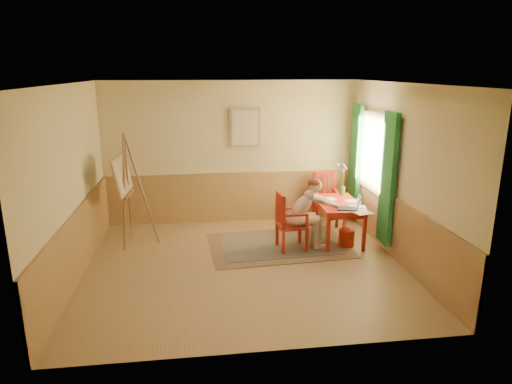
{
  "coord_description": "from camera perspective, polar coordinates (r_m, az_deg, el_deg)",
  "views": [
    {
      "loc": [
        -0.67,
        -6.5,
        2.99
      ],
      "look_at": [
        0.25,
        0.55,
        1.05
      ],
      "focal_mm": 31.56,
      "sensor_mm": 36.0,
      "label": 1
    }
  ],
  "objects": [
    {
      "name": "vase",
      "position": [
        8.54,
        10.91,
        1.44
      ],
      "size": [
        0.21,
        0.31,
        0.59
      ],
      "color": "#3F724C",
      "rests_on": "table"
    },
    {
      "name": "wastebasket",
      "position": [
        8.06,
        11.38,
        -5.72
      ],
      "size": [
        0.28,
        0.28,
        0.3
      ],
      "primitive_type": "cylinder",
      "rotation": [
        0.0,
        0.0,
        -0.03
      ],
      "color": "red",
      "rests_on": "room"
    },
    {
      "name": "table",
      "position": [
        8.13,
        10.34,
        -1.87
      ],
      "size": [
        0.75,
        1.22,
        0.72
      ],
      "color": "red",
      "rests_on": "room"
    },
    {
      "name": "room",
      "position": [
        6.73,
        -1.5,
        1.58
      ],
      "size": [
        5.04,
        4.54,
        2.84
      ],
      "color": "#A27E53",
      "rests_on": "ground"
    },
    {
      "name": "wainscot",
      "position": [
        7.74,
        -2.08,
        -3.51
      ],
      "size": [
        5.0,
        4.5,
        1.0
      ],
      "color": "#AB7E49",
      "rests_on": "room"
    },
    {
      "name": "figure",
      "position": [
        7.66,
        6.37,
        -2.38
      ],
      "size": [
        0.93,
        0.43,
        1.24
      ],
      "color": "beige",
      "rests_on": "room"
    },
    {
      "name": "window",
      "position": [
        8.37,
        14.4,
        3.44
      ],
      "size": [
        0.12,
        2.01,
        2.2
      ],
      "color": "white",
      "rests_on": "room"
    },
    {
      "name": "laptop",
      "position": [
        7.73,
        11.83,
        -1.8
      ],
      "size": [
        0.42,
        0.3,
        0.23
      ],
      "color": "#1E2338",
      "rests_on": "table"
    },
    {
      "name": "easel",
      "position": [
        8.02,
        -16.32,
        1.56
      ],
      "size": [
        0.69,
        0.89,
        1.99
      ],
      "color": "olive",
      "rests_on": "room"
    },
    {
      "name": "papers",
      "position": [
        7.98,
        11.84,
        -1.58
      ],
      "size": [
        0.71,
        1.13,
        0.0
      ],
      "color": "white",
      "rests_on": "table"
    },
    {
      "name": "chair_left",
      "position": [
        7.64,
        4.22,
        -3.76
      ],
      "size": [
        0.5,
        0.48,
        1.01
      ],
      "color": "red",
      "rests_on": "room"
    },
    {
      "name": "chair_back",
      "position": [
        9.03,
        8.7,
        -0.85
      ],
      "size": [
        0.48,
        0.5,
        1.02
      ],
      "color": "red",
      "rests_on": "room"
    },
    {
      "name": "rug",
      "position": [
        7.96,
        2.89,
        -6.75
      ],
      "size": [
        2.5,
        1.75,
        0.02
      ],
      "color": "#8C7251",
      "rests_on": "room"
    },
    {
      "name": "wall_portrait",
      "position": [
        8.82,
        -1.41,
        8.16
      ],
      "size": [
        0.6,
        0.05,
        0.76
      ],
      "color": "tan",
      "rests_on": "room"
    }
  ]
}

